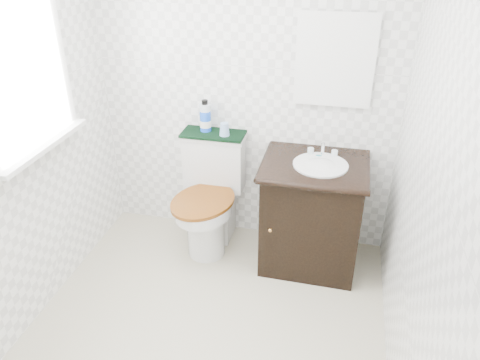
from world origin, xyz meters
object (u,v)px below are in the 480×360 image
at_px(trash_bin, 293,252).
at_px(cup, 224,129).
at_px(toilet, 210,201).
at_px(mouthwash_bottle, 205,117).
at_px(vanity, 312,212).

relative_size(trash_bin, cup, 2.78).
height_order(toilet, mouthwash_bottle, mouthwash_bottle).
height_order(vanity, mouthwash_bottle, mouthwash_bottle).
bearing_deg(mouthwash_bottle, toilet, -67.36).
xyz_separation_m(vanity, cup, (-0.68, 0.16, 0.51)).
height_order(vanity, cup, cup).
distance_m(trash_bin, cup, 1.02).
xyz_separation_m(trash_bin, mouthwash_bottle, (-0.73, 0.32, 0.87)).
bearing_deg(trash_bin, vanity, 43.24).
bearing_deg(vanity, toilet, 175.55).
relative_size(toilet, mouthwash_bottle, 3.70).
bearing_deg(cup, toilet, -132.83).
bearing_deg(toilet, trash_bin, -13.80).
distance_m(vanity, cup, 0.86).
height_order(trash_bin, cup, cup).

